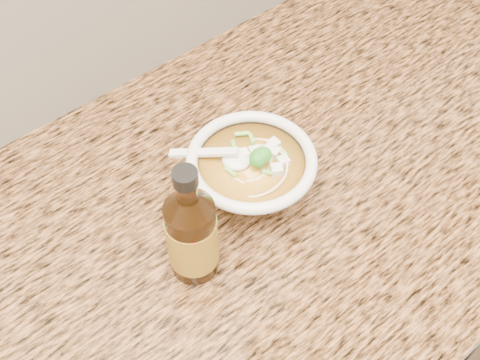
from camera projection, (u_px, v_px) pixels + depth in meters
counter_slab at (23, 356)px, 0.72m from camera, size 4.00×0.68×0.04m
soup_bowl at (251, 174)px, 0.82m from camera, size 0.17×0.17×0.10m
hot_sauce_bottle at (192, 234)px, 0.72m from camera, size 0.08×0.08×0.19m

